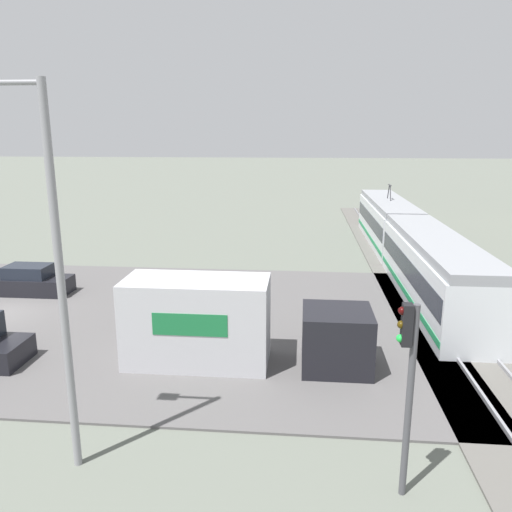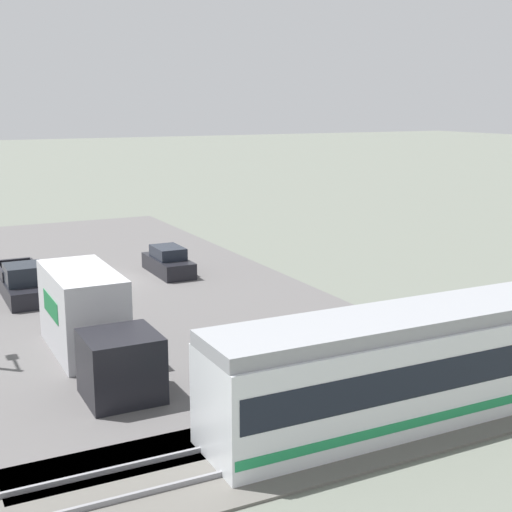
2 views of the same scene
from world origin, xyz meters
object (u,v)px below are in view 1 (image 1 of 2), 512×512
box_truck (230,325)px  street_lamp_near_crossing (52,262)px  sedan_car_0 (29,282)px  light_rail_tram (406,241)px  traffic_light_pole (408,374)px

box_truck → street_lamp_near_crossing: size_ratio=0.94×
sedan_car_0 → box_truck: bearing=-121.5°
sedan_car_0 → street_lamp_near_crossing: street_lamp_near_crossing is taller
light_rail_tram → traffic_light_pole: traffic_light_pole is taller
box_truck → traffic_light_pole: size_ratio=1.88×
sedan_car_0 → traffic_light_pole: 21.65m
light_rail_tram → box_truck: light_rail_tram is taller
light_rail_tram → street_lamp_near_crossing: street_lamp_near_crossing is taller
traffic_light_pole → street_lamp_near_crossing: 8.55m
light_rail_tram → box_truck: bearing=-31.5°
sedan_car_0 → traffic_light_pole: (13.59, 16.69, 2.39)m
box_truck → sedan_car_0: size_ratio=2.06×
light_rail_tram → street_lamp_near_crossing: bearing=-30.7°
light_rail_tram → sedan_car_0: (7.65, -20.88, -0.99)m
light_rail_tram → box_truck: 17.44m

